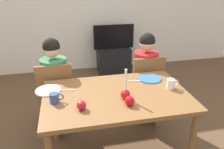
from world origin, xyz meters
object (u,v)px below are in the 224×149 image
person_left_child (56,87)px  person_right_child (145,79)px  mug_right (171,84)px  chair_left (56,92)px  mug_left (55,98)px  chair_right (145,84)px  candle_centerpiece (125,92)px  plate_left (48,90)px  plate_right (150,78)px  dining_table (116,101)px  tv (114,37)px  apple_near_candle (129,101)px  apple_by_left_plate (81,105)px  tv_stand (114,60)px

person_left_child → person_right_child: same height
person_right_child → mug_right: size_ratio=9.31×
chair_left → mug_left: 0.71m
chair_left → chair_right: 1.13m
candle_centerpiece → plate_left: candle_centerpiece is taller
plate_left → plate_right: 1.09m
dining_table → person_right_child: person_right_child is taller
chair_left → plate_left: 0.47m
chair_right → tv: 1.71m
chair_left → apple_near_candle: chair_left is taller
person_left_child → plate_left: bearing=-96.7°
mug_left → apple_near_candle: bearing=-16.0°
tv → apple_by_left_plate: tv is taller
tv_stand → plate_right: size_ratio=2.47×
plate_left → apple_near_candle: apple_near_candle is taller
chair_right → plate_right: chair_right is taller
chair_right → mug_right: 0.68m
chair_right → apple_near_candle: chair_right is taller
apple_near_candle → person_left_child: bearing=127.6°
plate_right → mug_right: (0.12, -0.26, 0.05)m
chair_right → apple_by_left_plate: bearing=-137.5°
person_left_child → tv: bearing=56.9°
candle_centerpiece → apple_by_left_plate: (-0.41, -0.10, -0.02)m
mug_left → apple_near_candle: size_ratio=1.46×
chair_left → tv_stand: size_ratio=1.41×
dining_table → chair_left: size_ratio=1.56×
chair_left → chair_right: (1.13, 0.00, 0.00)m
person_left_child → person_right_child: (1.13, 0.00, 0.00)m
person_right_child → mug_left: bearing=-148.6°
candle_centerpiece → person_left_child: bearing=131.7°
dining_table → apple_near_candle: size_ratio=15.93×
tv_stand → plate_left: (-1.13, -2.10, 0.52)m
tv_stand → mug_right: size_ratio=5.09×
apple_by_left_plate → mug_left: bearing=143.4°
plate_right → person_left_child: bearing=159.9°
chair_right → plate_left: (-1.18, -0.40, 0.24)m
person_right_child → tv: bearing=91.6°
dining_table → chair_right: 0.82m
mug_right → chair_left: bearing=152.3°
chair_right → apple_by_left_plate: chair_right is taller
dining_table → chair_right: chair_right is taller
dining_table → apple_by_left_plate: 0.43m
chair_right → person_left_child: 1.13m
dining_table → person_left_child: 0.88m
chair_right → person_right_child: size_ratio=0.77×
plate_right → person_right_child: bearing=76.5°
person_right_child → mug_left: 1.32m
person_right_child → apple_near_candle: (-0.46, -0.86, 0.22)m
chair_right → person_left_child: bearing=178.4°
tv_stand → chair_left: bearing=-122.6°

